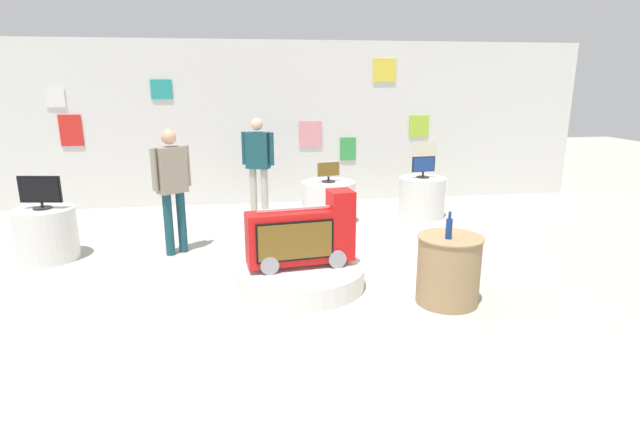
% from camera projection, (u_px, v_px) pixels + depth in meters
% --- Properties ---
extents(ground_plane, '(30.00, 30.00, 0.00)m').
position_uv_depth(ground_plane, '(302.00, 300.00, 5.63)').
color(ground_plane, '#B2ADA3').
extents(back_wall_display, '(12.24, 0.13, 3.03)m').
position_uv_depth(back_wall_display, '(272.00, 124.00, 9.76)').
color(back_wall_display, silver).
rests_on(back_wall_display, ground).
extents(main_display_pedestal, '(1.47, 1.47, 0.25)m').
position_uv_depth(main_display_pedestal, '(301.00, 276.00, 5.97)').
color(main_display_pedestal, silver).
rests_on(main_display_pedestal, ground).
extents(novelty_firetruck_tv, '(1.25, 0.48, 0.87)m').
position_uv_depth(novelty_firetruck_tv, '(303.00, 237.00, 5.84)').
color(novelty_firetruck_tv, gray).
rests_on(novelty_firetruck_tv, main_display_pedestal).
extents(display_pedestal_left_rear, '(0.78, 0.78, 0.69)m').
position_uv_depth(display_pedestal_left_rear, '(47.00, 234.00, 6.83)').
color(display_pedestal_left_rear, silver).
rests_on(display_pedestal_left_rear, ground).
extents(tv_on_left_rear, '(0.55, 0.23, 0.43)m').
position_uv_depth(tv_on_left_rear, '(40.00, 192.00, 6.68)').
color(tv_on_left_rear, black).
rests_on(tv_on_left_rear, display_pedestal_left_rear).
extents(display_pedestal_center_rear, '(0.80, 0.80, 0.69)m').
position_uv_depth(display_pedestal_center_rear, '(422.00, 197.00, 9.00)').
color(display_pedestal_center_rear, silver).
rests_on(display_pedestal_center_rear, ground).
extents(tv_on_center_rear, '(0.42, 0.22, 0.37)m').
position_uv_depth(tv_on_center_rear, '(423.00, 166.00, 8.85)').
color(tv_on_center_rear, black).
rests_on(tv_on_center_rear, display_pedestal_center_rear).
extents(display_pedestal_right_rear, '(0.89, 0.89, 0.69)m').
position_uv_depth(display_pedestal_right_rear, '(328.00, 202.00, 8.62)').
color(display_pedestal_right_rear, silver).
rests_on(display_pedestal_right_rear, ground).
extents(tv_on_right_rear, '(0.41, 0.23, 0.34)m').
position_uv_depth(tv_on_right_rear, '(329.00, 171.00, 8.48)').
color(tv_on_right_rear, black).
rests_on(tv_on_right_rear, display_pedestal_right_rear).
extents(side_table_round, '(0.69, 0.69, 0.74)m').
position_uv_depth(side_table_round, '(448.00, 269.00, 5.47)').
color(side_table_round, '#9E7F56').
rests_on(side_table_round, ground).
extents(bottle_on_side_table, '(0.07, 0.07, 0.29)m').
position_uv_depth(bottle_on_side_table, '(449.00, 228.00, 5.27)').
color(bottle_on_side_table, navy).
rests_on(bottle_on_side_table, side_table_round).
extents(shopper_browsing_near_truck, '(0.47, 0.39, 1.70)m').
position_uv_depth(shopper_browsing_near_truck, '(172.00, 182.00, 6.89)').
color(shopper_browsing_near_truck, '#194751').
rests_on(shopper_browsing_near_truck, ground).
extents(shopper_browsing_rear, '(0.53, 0.32, 1.72)m').
position_uv_depth(shopper_browsing_rear, '(258.00, 161.00, 8.63)').
color(shopper_browsing_rear, '#B2ADA3').
rests_on(shopper_browsing_rear, ground).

